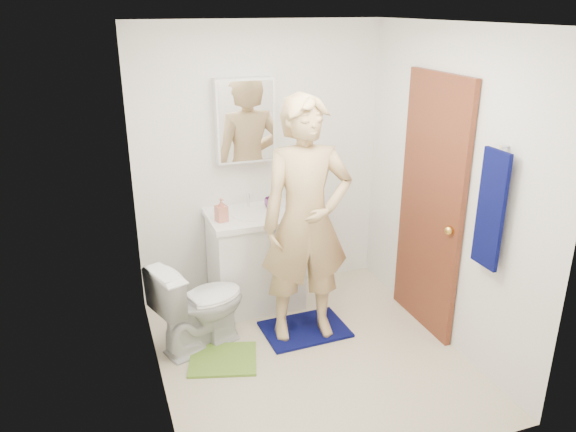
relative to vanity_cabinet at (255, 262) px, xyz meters
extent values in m
cube|color=beige|center=(0.15, -0.91, -0.41)|extent=(2.20, 2.40, 0.02)
cube|color=white|center=(0.15, -0.91, 2.01)|extent=(2.20, 2.40, 0.02)
cube|color=white|center=(0.15, 0.30, 0.80)|extent=(2.20, 0.02, 2.40)
cube|color=white|center=(0.15, -2.12, 0.80)|extent=(2.20, 0.02, 2.40)
cube|color=white|center=(-0.96, -0.91, 0.80)|extent=(0.02, 2.40, 2.40)
cube|color=white|center=(1.26, -0.91, 0.80)|extent=(0.02, 2.40, 2.40)
cube|color=white|center=(0.00, 0.00, 0.00)|extent=(0.75, 0.55, 0.80)
cube|color=white|center=(0.00, 0.00, 0.43)|extent=(0.79, 0.59, 0.05)
cylinder|color=white|center=(0.00, 0.00, 0.44)|extent=(0.40, 0.40, 0.03)
cylinder|color=silver|center=(0.00, 0.18, 0.51)|extent=(0.03, 0.03, 0.12)
cube|color=white|center=(0.00, 0.22, 1.20)|extent=(0.50, 0.12, 0.70)
cube|color=white|center=(0.00, 0.16, 1.20)|extent=(0.46, 0.01, 0.66)
cube|color=brown|center=(1.22, -0.76, 0.62)|extent=(0.05, 0.80, 2.05)
sphere|color=gold|center=(1.18, -1.08, 0.55)|extent=(0.07, 0.07, 0.07)
cube|color=#080B4A|center=(1.18, -1.48, 0.85)|extent=(0.03, 0.24, 0.80)
cylinder|color=silver|center=(1.22, -1.48, 1.27)|extent=(0.06, 0.02, 0.02)
imported|color=white|center=(-0.59, -0.51, -0.04)|extent=(0.81, 0.63, 0.73)
cube|color=#080B4A|center=(0.24, -0.59, -0.39)|extent=(0.69, 0.50, 0.02)
cube|color=olive|center=(-0.49, -0.76, -0.39)|extent=(0.59, 0.54, 0.02)
imported|color=#CE7660|center=(-0.30, -0.08, 0.55)|extent=(0.11, 0.11, 0.20)
imported|color=#73397D|center=(0.18, 0.08, 0.50)|extent=(0.13, 0.13, 0.09)
imported|color=tan|center=(0.22, -0.63, 0.58)|extent=(0.74, 0.53, 1.91)
camera|label=1|loc=(-1.23, -4.27, 2.11)|focal=35.00mm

